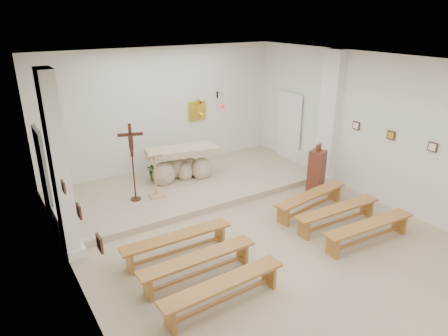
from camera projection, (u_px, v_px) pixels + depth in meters
ground at (274, 249)px, 7.82m from camera, size 7.00×10.00×0.00m
wall_left at (81, 215)px, 5.44m from camera, size 0.02×10.00×3.50m
wall_right at (400, 136)px, 8.93m from camera, size 0.02×10.00×3.50m
wall_back at (164, 112)px, 11.11m from camera, size 7.00×0.02×3.50m
ceiling at (284, 67)px, 6.55m from camera, size 7.00×10.00×0.02m
sanctuary_platform at (190, 185)px, 10.55m from camera, size 6.98×3.00×0.15m
pilaster_left at (59, 168)px, 7.07m from camera, size 0.26×0.55×3.50m
pilaster_right at (329, 118)px, 10.44m from camera, size 0.26×0.55×3.50m
gold_wall_relief at (197, 111)px, 11.65m from camera, size 0.55×0.04×0.55m
sanctuary_lamp at (222, 104)px, 11.74m from camera, size 0.11×0.36×0.44m
station_frame_left_front at (100, 243)px, 4.83m from camera, size 0.03×0.20×0.20m
station_frame_left_mid at (79, 211)px, 5.62m from camera, size 0.03×0.20×0.20m
station_frame_left_rear at (63, 187)px, 6.41m from camera, size 0.03×0.20×0.20m
station_frame_right_front at (433, 147)px, 8.30m from camera, size 0.03×0.20×0.20m
station_frame_right_mid at (391, 135)px, 9.09m from camera, size 0.03×0.20×0.20m
station_frame_right_rear at (356, 125)px, 9.87m from camera, size 0.03×0.20×0.20m
radiator_left at (60, 226)px, 8.13m from camera, size 0.10×0.85×0.52m
radiator_right at (308, 163)px, 11.56m from camera, size 0.10×0.85×0.52m
altar at (182, 166)px, 10.64m from camera, size 1.94×1.03×0.95m
lectern at (155, 175)px, 9.52m from camera, size 0.44×0.38×1.14m
crucifix_stand at (132, 157)px, 9.16m from camera, size 0.55×0.25×1.87m
potted_plant at (155, 171)px, 10.63m from camera, size 0.53×0.49×0.49m
donation_pedestal at (316, 171)px, 10.12m from camera, size 0.44×0.44×1.29m
bench_left_front at (177, 241)px, 7.48m from camera, size 2.16×0.38×0.45m
bench_right_front at (311, 198)px, 9.18m from camera, size 2.18×0.62×0.45m
bench_left_second at (198, 262)px, 6.84m from camera, size 2.15×0.35×0.45m
bench_right_second at (338, 212)px, 8.54m from camera, size 2.16×0.42×0.45m
bench_left_third at (223, 288)px, 6.20m from camera, size 2.16×0.40×0.45m
bench_right_third at (369, 228)px, 7.90m from camera, size 2.17×0.48×0.45m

